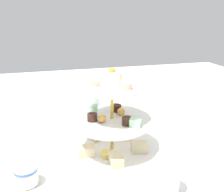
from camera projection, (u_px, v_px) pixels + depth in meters
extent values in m
plane|color=white|center=(112.00, 152.00, 0.77)|extent=(2.40, 2.40, 0.00)
cylinder|color=white|center=(112.00, 150.00, 0.77)|extent=(0.29, 0.29, 0.01)
cylinder|color=white|center=(112.00, 120.00, 0.74)|extent=(0.24, 0.24, 0.01)
cylinder|color=white|center=(112.00, 87.00, 0.70)|extent=(0.19, 0.19, 0.01)
cylinder|color=gold|center=(112.00, 114.00, 0.73)|extent=(0.01, 0.01, 0.26)
sphere|color=gold|center=(112.00, 71.00, 0.69)|extent=(0.02, 0.02, 0.02)
cube|color=beige|center=(94.00, 135.00, 0.82)|extent=(0.06, 0.05, 0.03)
cube|color=beige|center=(86.00, 151.00, 0.73)|extent=(0.04, 0.05, 0.03)
cube|color=beige|center=(116.00, 160.00, 0.68)|extent=(0.05, 0.04, 0.03)
cube|color=beige|center=(139.00, 147.00, 0.75)|extent=(0.04, 0.05, 0.03)
cube|color=beige|center=(124.00, 133.00, 0.84)|extent=(0.06, 0.06, 0.03)
cylinder|color=#E5C660|center=(107.00, 154.00, 0.73)|extent=(0.04, 0.04, 0.01)
cylinder|color=#381E14|center=(92.00, 117.00, 0.72)|extent=(0.03, 0.03, 0.02)
cylinder|color=#381E14|center=(127.00, 121.00, 0.69)|extent=(0.03, 0.03, 0.02)
cylinder|color=#381E14|center=(117.00, 108.00, 0.79)|extent=(0.03, 0.03, 0.02)
cube|color=#B2E5BC|center=(135.00, 122.00, 0.68)|extent=(0.04, 0.04, 0.02)
cube|color=#B2E5BC|center=(92.00, 108.00, 0.78)|extent=(0.04, 0.04, 0.02)
sphere|color=gold|center=(121.00, 111.00, 0.76)|extent=(0.02, 0.02, 0.02)
sphere|color=gold|center=(102.00, 118.00, 0.71)|extent=(0.02, 0.02, 0.02)
cylinder|color=beige|center=(116.00, 78.00, 0.75)|extent=(0.03, 0.03, 0.02)
cylinder|color=beige|center=(94.00, 84.00, 0.69)|extent=(0.03, 0.03, 0.02)
cylinder|color=beige|center=(126.00, 86.00, 0.67)|extent=(0.03, 0.03, 0.02)
cylinder|color=white|center=(117.00, 80.00, 0.69)|extent=(0.04, 0.04, 0.04)
cube|color=silver|center=(99.00, 82.00, 0.73)|extent=(0.08, 0.06, 0.00)
cube|color=silver|center=(106.00, 90.00, 0.66)|extent=(0.08, 0.06, 0.00)
cylinder|color=silver|center=(93.00, 106.00, 0.98)|extent=(0.07, 0.07, 0.12)
cylinder|color=white|center=(28.00, 184.00, 0.62)|extent=(0.09, 0.09, 0.01)
cylinder|color=white|center=(26.00, 176.00, 0.61)|extent=(0.06, 0.06, 0.04)
cylinder|color=#4772B2|center=(26.00, 169.00, 0.61)|extent=(0.06, 0.06, 0.01)
cube|color=silver|center=(185.00, 131.00, 0.90)|extent=(0.17, 0.05, 0.00)
cube|color=silver|center=(22.00, 143.00, 0.82)|extent=(0.16, 0.09, 0.00)
cylinder|color=silver|center=(167.00, 176.00, 0.58)|extent=(0.06, 0.06, 0.10)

